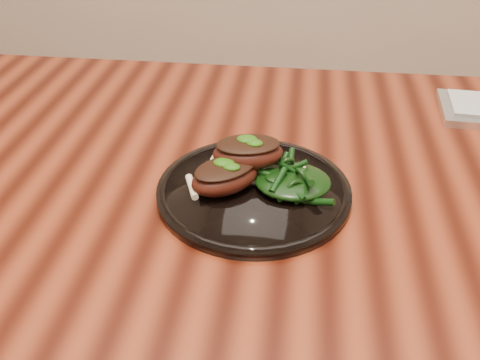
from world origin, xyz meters
name	(u,v)px	position (x,y,z in m)	size (l,w,h in m)	color
desk	(322,216)	(0.00, 0.00, 0.67)	(1.60, 0.80, 0.75)	#360E06
plate	(254,191)	(-0.10, -0.07, 0.76)	(0.27, 0.27, 0.02)	black
lamb_chop_front	(225,175)	(-0.14, -0.08, 0.79)	(0.12, 0.11, 0.04)	#3D130B
lamb_chop_back	(248,152)	(-0.11, -0.05, 0.81)	(0.11, 0.08, 0.04)	#3D130B
herb_smear	(235,162)	(-0.14, -0.02, 0.77)	(0.07, 0.04, 0.00)	#174807
greens_heap	(293,177)	(-0.05, -0.07, 0.78)	(0.11, 0.10, 0.04)	black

